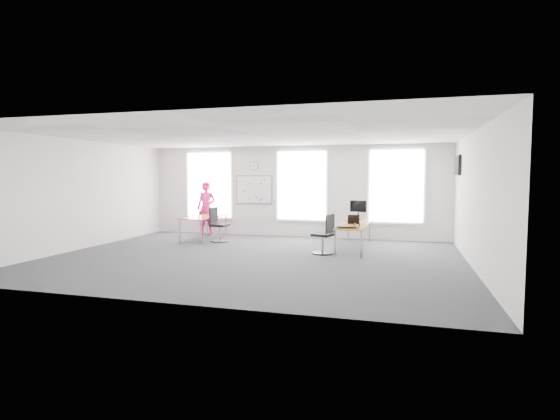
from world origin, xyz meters
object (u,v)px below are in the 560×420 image
(desk_right, at_px, (354,225))
(desk_left, at_px, (204,218))
(chair_right, at_px, (325,237))
(chair_left, at_px, (218,227))
(person, at_px, (206,208))
(headphones, at_px, (357,224))
(monitor, at_px, (358,208))
(keyboard, at_px, (347,228))

(desk_right, distance_m, desk_left, 4.81)
(chair_right, distance_m, chair_left, 3.76)
(desk_left, height_order, person, person)
(desk_left, distance_m, chair_right, 4.42)
(chair_right, xyz_separation_m, person, (-4.54, 2.57, 0.46))
(headphones, height_order, monitor, monitor)
(chair_right, bearing_deg, chair_left, -93.95)
(desk_right, relative_size, person, 1.57)
(chair_right, xyz_separation_m, monitor, (0.64, 2.20, 0.60))
(chair_right, relative_size, chair_left, 0.98)
(chair_right, bearing_deg, keyboard, 98.52)
(person, height_order, monitor, person)
(keyboard, xyz_separation_m, monitor, (0.06, 2.28, 0.34))
(person, bearing_deg, chair_right, -31.19)
(desk_right, xyz_separation_m, monitor, (-0.01, 1.16, 0.39))
(chair_left, height_order, monitor, monitor)
(desk_right, relative_size, keyboard, 5.75)
(desk_left, relative_size, chair_right, 1.98)
(headphones, bearing_deg, keyboard, -122.54)
(chair_right, bearing_deg, headphones, 136.96)
(chair_right, height_order, monitor, monitor)
(monitor, bearing_deg, chair_left, -156.20)
(headphones, bearing_deg, monitor, 81.80)
(keyboard, height_order, monitor, monitor)
(chair_left, height_order, headphones, chair_left)
(desk_right, height_order, chair_left, chair_left)
(person, bearing_deg, chair_left, -54.06)
(person, distance_m, monitor, 5.19)
(desk_left, bearing_deg, keyboard, -19.09)
(chair_left, relative_size, person, 0.58)
(person, bearing_deg, desk_left, -70.02)
(chair_right, distance_m, keyboard, 0.64)
(monitor, bearing_deg, person, -172.81)
(person, bearing_deg, desk_right, -18.09)
(person, relative_size, monitor, 3.15)
(desk_right, height_order, headphones, headphones)
(headphones, distance_m, monitor, 1.77)
(chair_left, bearing_deg, monitor, -71.99)
(chair_left, height_order, person, person)
(desk_right, relative_size, chair_left, 2.72)
(desk_right, xyz_separation_m, desk_left, (-4.78, 0.52, 0.03))
(headphones, bearing_deg, chair_left, 156.84)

